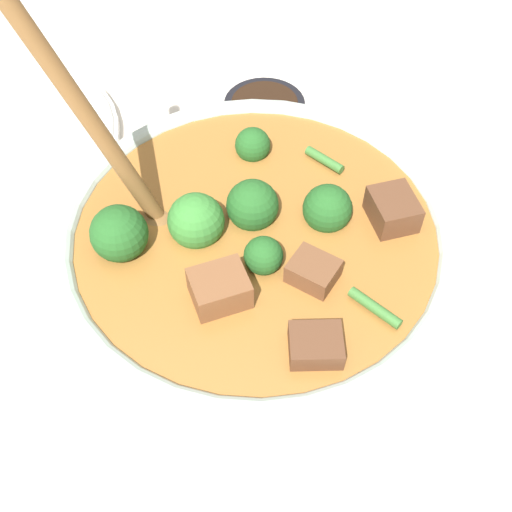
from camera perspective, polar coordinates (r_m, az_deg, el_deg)
name	(u,v)px	position (r m, az deg, el deg)	size (l,w,h in m)	color
ground_plane	(256,303)	(0.52, 0.00, -4.19)	(4.00, 4.00, 0.00)	silver
stew_bowl	(255,261)	(0.48, -0.07, -0.47)	(0.31, 0.28, 0.31)	#B2C6BC
condiment_bowl	(264,115)	(0.65, 0.75, 12.38)	(0.08, 0.08, 0.04)	black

